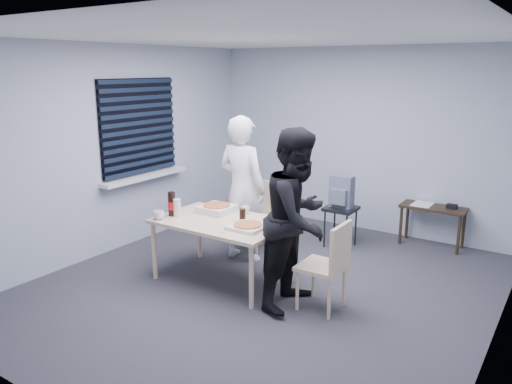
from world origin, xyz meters
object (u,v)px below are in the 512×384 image
Objects in this scene: person_black at (298,219)px; soda_bottle at (172,204)px; mug_a at (159,215)px; backpack at (341,192)px; chair_right at (330,261)px; dining_table at (222,226)px; chair_far at (256,210)px; mug_b at (246,210)px; stool at (341,215)px; side_table at (433,212)px; person_white at (242,189)px.

person_black is 6.53× the size of soda_bottle.
backpack is at bearing 59.10° from mug_a.
chair_right is at bearing 5.09° from soda_bottle.
soda_bottle is (-0.57, -0.17, 0.19)m from dining_table.
chair_right is 1.90m from soda_bottle.
backpack is at bearing 69.54° from dining_table.
mug_a is at bearing -121.96° from backpack.
chair_far is 3.28× the size of soda_bottle.
backpack is 4.16× the size of mug_b.
person_black is 1.85m from stool.
backpack is at bearing 35.17° from chair_far.
chair_right is 1.09× the size of side_table.
person_white is 2.56m from side_table.
backpack is (0.83, 1.05, -0.15)m from person_white.
soda_bottle is at bearing -130.87° from side_table.
backpack is at bearing -128.52° from person_white.
person_black is at bearing -80.68° from backpack.
mug_a is 0.45× the size of soda_bottle.
person_white reaches higher than mug_b.
person_white is 17.70× the size of mug_b.
chair_right is 1.66× the size of stool.
chair_far reaches higher than mug_b.
mug_a is 1.23× the size of mug_b.
chair_right reaches higher than dining_table.
mug_a is at bearing -129.19° from side_table.
mug_a is (-0.33, -1.43, 0.23)m from chair_far.
mug_b is at bearing 130.23° from person_white.
chair_right is 0.50× the size of person_black.
person_white is 4.25× the size of backpack.
side_table is at bearing -15.71° from person_black.
person_black is 17.70× the size of mug_b.
mug_a is at bearing -120.75° from stool.
soda_bottle is (-1.21, -1.88, 0.08)m from backpack.
mug_b is (-0.88, 0.38, -0.14)m from person_black.
person_white is 1.10m from mug_a.
chair_far is 1.11m from stool.
chair_right is 1.85m from backpack.
stool is (-1.01, -0.67, -0.04)m from side_table.
mug_a is at bearing 68.45° from person_white.
dining_table is 0.81× the size of person_black.
mug_b is 0.83m from soda_bottle.
soda_bottle is at bearing 94.66° from person_black.
mug_a is (-0.40, -1.02, -0.14)m from person_white.
side_table is at bearing 50.81° from mug_a.
chair_right is at bearing 156.04° from person_white.
chair_far is at bearing -144.30° from stool.
person_black is 0.97m from mug_b.
person_white reaches higher than side_table.
person_white is (0.07, -0.41, 0.37)m from chair_far.
person_white is 14.39× the size of mug_a.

